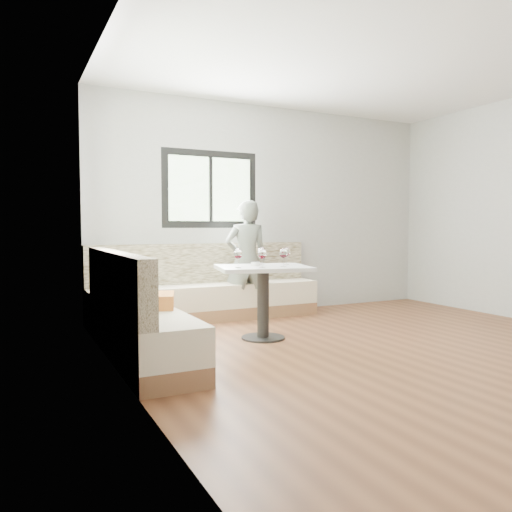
# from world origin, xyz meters

# --- Properties ---
(room) EXTENTS (5.01, 5.01, 2.81)m
(room) POSITION_xyz_m (-0.08, 0.08, 1.41)
(room) COLOR brown
(room) RESTS_ON ground
(banquette) EXTENTS (2.90, 2.80, 0.95)m
(banquette) POSITION_xyz_m (-1.59, 1.63, 0.33)
(banquette) COLOR brown
(banquette) RESTS_ON ground
(table) EXTENTS (1.06, 0.91, 0.76)m
(table) POSITION_xyz_m (-0.91, 0.99, 0.57)
(table) COLOR black
(table) RESTS_ON ground
(person) EXTENTS (0.60, 0.45, 1.50)m
(person) POSITION_xyz_m (-0.58, 2.08, 0.75)
(person) COLOR #61675D
(person) RESTS_ON ground
(olive_ramekin) EXTENTS (0.10, 0.10, 0.04)m
(olive_ramekin) POSITION_xyz_m (-0.97, 1.05, 0.78)
(olive_ramekin) COLOR white
(olive_ramekin) RESTS_ON table
(wine_glass_a) EXTENTS (0.08, 0.08, 0.19)m
(wine_glass_a) POSITION_xyz_m (-1.23, 0.89, 0.89)
(wine_glass_a) COLOR white
(wine_glass_a) RESTS_ON table
(wine_glass_b) EXTENTS (0.08, 0.08, 0.19)m
(wine_glass_b) POSITION_xyz_m (-1.01, 0.80, 0.89)
(wine_glass_b) COLOR white
(wine_glass_b) RESTS_ON table
(wine_glass_c) EXTENTS (0.08, 0.08, 0.19)m
(wine_glass_c) POSITION_xyz_m (-0.76, 0.81, 0.89)
(wine_glass_c) COLOR white
(wine_glass_c) RESTS_ON table
(wine_glass_d) EXTENTS (0.08, 0.08, 0.19)m
(wine_glass_d) POSITION_xyz_m (-0.86, 1.12, 0.89)
(wine_glass_d) COLOR white
(wine_glass_d) RESTS_ON table
(wine_glass_e) EXTENTS (0.08, 0.08, 0.19)m
(wine_glass_e) POSITION_xyz_m (-0.61, 1.02, 0.89)
(wine_glass_e) COLOR white
(wine_glass_e) RESTS_ON table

